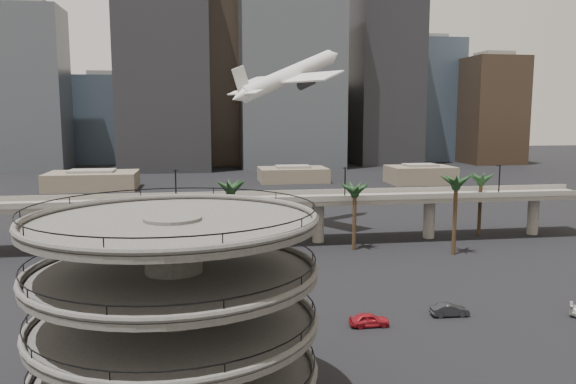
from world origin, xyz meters
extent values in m
plane|color=black|center=(0.00, 0.00, 0.00)|extent=(700.00, 700.00, 0.00)
cylinder|color=#474443|center=(-13.00, -4.00, 8.00)|extent=(4.40, 4.40, 16.50)
cylinder|color=#474443|center=(-13.00, -4.00, 3.77)|extent=(22.00, 22.00, 0.45)
torus|color=#474443|center=(-13.00, -4.00, 4.25)|extent=(22.20, 22.20, 0.50)
torus|color=black|center=(-13.00, -4.00, 5.05)|extent=(21.80, 21.80, 0.10)
cylinder|color=#474443|center=(-13.00, -4.00, 7.78)|extent=(22.00, 22.00, 0.45)
torus|color=#474443|center=(-13.00, -4.00, 8.25)|extent=(22.20, 22.20, 0.50)
torus|color=black|center=(-13.00, -4.00, 9.05)|extent=(21.80, 21.80, 0.10)
cylinder|color=#474443|center=(-13.00, -4.00, 11.78)|extent=(22.00, 22.00, 0.45)
torus|color=#474443|center=(-13.00, -4.00, 12.25)|extent=(22.20, 22.20, 0.50)
torus|color=black|center=(-13.00, -4.00, 13.05)|extent=(21.80, 21.80, 0.10)
cylinder|color=#474443|center=(-13.00, -4.00, 15.78)|extent=(22.00, 22.00, 0.45)
torus|color=#474443|center=(-13.00, -4.00, 16.25)|extent=(22.20, 22.20, 0.50)
torus|color=black|center=(-13.00, -4.00, 17.05)|extent=(21.80, 21.80, 0.10)
cube|color=slate|center=(0.00, 55.00, 8.00)|extent=(130.00, 9.00, 0.90)
cube|color=slate|center=(0.00, 50.50, 8.90)|extent=(130.00, 0.30, 1.00)
cube|color=slate|center=(0.00, 59.50, 8.90)|extent=(130.00, 0.30, 1.00)
cylinder|color=slate|center=(-33.00, 55.00, 3.80)|extent=(2.20, 2.20, 8.00)
cylinder|color=slate|center=(-11.00, 55.00, 3.80)|extent=(2.20, 2.20, 8.00)
cylinder|color=slate|center=(11.00, 55.00, 3.80)|extent=(2.20, 2.20, 8.00)
cylinder|color=slate|center=(33.00, 55.00, 3.80)|extent=(2.20, 2.20, 8.00)
cylinder|color=slate|center=(55.00, 55.00, 3.80)|extent=(2.20, 2.20, 8.00)
cylinder|color=black|center=(-15.00, 51.00, 11.50)|extent=(0.24, 0.24, 6.00)
cylinder|color=black|center=(15.00, 51.00, 11.50)|extent=(0.24, 0.24, 6.00)
cylinder|color=black|center=(45.00, 51.00, 11.50)|extent=(0.24, 0.24, 6.00)
cylinder|color=#412E1C|center=(-6.00, 44.00, 6.08)|extent=(0.70, 0.70, 12.15)
ellipsoid|color=#173418|center=(-6.00, 44.00, 12.55)|extent=(4.40, 4.40, 2.00)
cylinder|color=#412E1C|center=(16.00, 48.00, 5.40)|extent=(0.70, 0.70, 10.80)
ellipsoid|color=#173418|center=(16.00, 48.00, 11.20)|extent=(4.40, 4.40, 2.00)
cylinder|color=#412E1C|center=(32.00, 42.00, 6.30)|extent=(0.70, 0.70, 12.60)
ellipsoid|color=#173418|center=(32.00, 42.00, 13.00)|extent=(4.40, 4.40, 2.00)
cylinder|color=#412E1C|center=(44.00, 56.00, 5.62)|extent=(0.70, 0.70, 11.25)
ellipsoid|color=#173418|center=(44.00, 56.00, 11.65)|extent=(4.40, 4.40, 2.00)
cube|color=#635A49|center=(-45.00, 140.00, 2.75)|extent=(28.00, 18.00, 5.50)
cube|color=slate|center=(-45.00, 140.00, 5.90)|extent=(14.00, 9.00, 0.80)
cube|color=#635A49|center=(22.00, 150.00, 2.50)|extent=(24.00, 16.00, 5.00)
cube|color=slate|center=(22.00, 150.00, 5.40)|extent=(12.00, 8.00, 0.80)
cube|color=#635A49|center=(65.00, 138.00, 3.00)|extent=(22.00, 15.00, 6.00)
cube|color=slate|center=(65.00, 138.00, 6.40)|extent=(11.00, 7.50, 0.80)
cube|color=#43474F|center=(-80.00, 210.00, 34.34)|extent=(26.00, 24.00, 68.67)
cube|color=slate|center=(-80.00, 210.00, 69.87)|extent=(14.30, 13.20, 2.40)
cube|color=#354453|center=(-55.00, 245.00, 21.13)|extent=(30.00, 30.00, 42.26)
cube|color=slate|center=(-55.00, 245.00, 43.46)|extent=(16.50, 16.50, 2.40)
cube|color=black|center=(-25.00, 200.00, 48.42)|extent=(38.00, 30.00, 96.84)
cube|color=#2F241A|center=(5.00, 225.00, 39.62)|extent=(28.00, 26.00, 79.24)
cube|color=#43474F|center=(30.00, 205.00, 52.82)|extent=(45.00, 32.00, 105.65)
cube|color=gray|center=(55.00, 240.00, 18.49)|extent=(24.00, 24.00, 36.98)
cube|color=slate|center=(55.00, 240.00, 38.18)|extent=(13.20, 13.20, 2.40)
cube|color=black|center=(78.00, 215.00, 41.82)|extent=(30.00, 28.00, 83.64)
cube|color=#354453|center=(105.00, 235.00, 30.81)|extent=(34.00, 30.00, 61.63)
cube|color=slate|center=(105.00, 235.00, 62.83)|extent=(18.70, 16.50, 2.40)
cube|color=#2F241A|center=(130.00, 210.00, 25.53)|extent=(26.00, 26.00, 51.06)
cube|color=slate|center=(130.00, 210.00, 52.26)|extent=(14.30, 14.30, 2.40)
cube|color=gray|center=(18.00, 260.00, 16.73)|extent=(22.00, 22.00, 33.46)
cube|color=slate|center=(18.00, 260.00, 34.66)|extent=(12.10, 12.10, 2.40)
cylinder|color=silver|center=(7.87, 70.15, 32.01)|extent=(22.66, 16.08, 11.74)
cone|color=silver|center=(18.92, 77.20, 36.82)|extent=(5.19, 4.93, 4.13)
cone|color=silver|center=(-3.19, 63.09, 27.19)|extent=(4.89, 4.56, 3.80)
cube|color=silver|center=(7.31, 69.79, 31.19)|extent=(19.28, 25.82, 2.32)
cube|color=silver|center=(-1.87, 63.93, 28.15)|extent=(6.63, 8.73, 0.96)
cube|color=silver|center=(-2.60, 63.47, 30.52)|extent=(3.89, 2.64, 5.65)
cylinder|color=#27282C|center=(5.37, 74.43, 30.16)|extent=(4.49, 3.77, 3.00)
cylinder|color=#27282C|center=(10.70, 66.07, 30.16)|extent=(4.49, 3.77, 3.00)
imported|color=#A71722|center=(7.82, 12.38, 0.77)|extent=(4.57, 1.90, 1.55)
imported|color=black|center=(18.30, 14.06, 0.75)|extent=(4.62, 1.78, 1.50)
camera|label=1|loc=(-10.89, -46.59, 23.98)|focal=35.00mm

